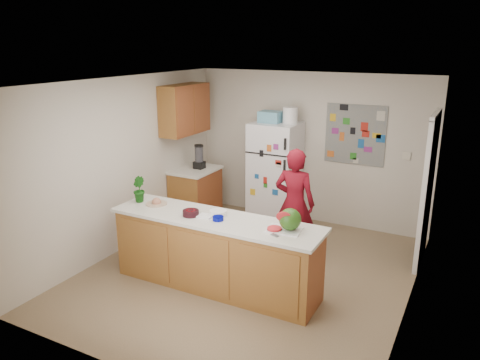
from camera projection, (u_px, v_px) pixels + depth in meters
The scene contains 26 objects.
floor at pixel (248, 273), 6.23m from camera, with size 4.00×4.50×0.02m, color brown.
wall_back at pixel (309, 148), 7.79m from camera, with size 4.00×0.02×2.50m, color beige.
wall_left at pixel (125, 164), 6.77m from camera, with size 0.02×4.50×2.50m, color beige.
wall_right at pixel (417, 209), 4.98m from camera, with size 0.02×4.50×2.50m, color beige.
ceiling at pixel (249, 81), 5.51m from camera, with size 4.00×4.50×0.02m, color white.
doorway at pixel (429, 192), 6.28m from camera, with size 0.03×0.85×2.04m, color black.
peninsula_base at pixel (216, 254), 5.77m from camera, with size 2.60×0.62×0.88m, color brown.
peninsula_top at pixel (215, 219), 5.63m from camera, with size 2.68×0.70×0.04m, color silver.
side_counter_base at pixel (196, 195), 8.00m from camera, with size 0.60×0.80×0.86m, color brown.
side_counter_top at pixel (195, 170), 7.87m from camera, with size 0.64×0.84×0.04m, color silver.
upper_cabinets at pixel (185, 109), 7.60m from camera, with size 0.35×1.00×0.80m, color brown.
refrigerator at pixel (275, 173), 7.78m from camera, with size 0.75×0.70×1.70m, color silver.
fridge_top_bin at pixel (271, 117), 7.56m from camera, with size 0.35×0.28×0.18m, color #5999B2.
photo_collage at pixel (355, 135), 7.35m from camera, with size 0.95×0.01×0.95m, color slate.
person at pixel (294, 203), 6.53m from camera, with size 0.57×0.38×1.58m, color maroon.
blender_appliance at pixel (199, 157), 7.84m from camera, with size 0.14×0.14×0.38m, color black.
cutting_board at pixel (284, 230), 5.25m from camera, with size 0.39×0.29×0.01m, color silver.
watermelon at pixel (290, 219), 5.21m from camera, with size 0.25×0.25×0.25m, color #2A5A14.
watermelon_slice at pixel (274, 228), 5.25m from camera, with size 0.16×0.16×0.02m, color #CF264E.
cherry_bowl at pixel (191, 213), 5.69m from camera, with size 0.20×0.20×0.07m, color black.
white_bowl at pixel (218, 213), 5.71m from camera, with size 0.21×0.21×0.06m, color white.
cobalt_bowl at pixel (218, 218), 5.54m from camera, with size 0.14×0.14×0.05m, color #00056A.
plate at pixel (157, 204), 6.09m from camera, with size 0.27×0.27×0.02m, color beige.
paper_towel at pixel (205, 216), 5.66m from camera, with size 0.17×0.15×0.02m, color white.
keys at pixel (275, 235), 5.11m from camera, with size 0.09×0.04×0.01m, color gray.
potted_plant at pixel (139, 189), 6.16m from camera, with size 0.18×0.15×0.33m, color #1C3D12.
Camera 1 is at (2.51, -5.02, 2.96)m, focal length 35.00 mm.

